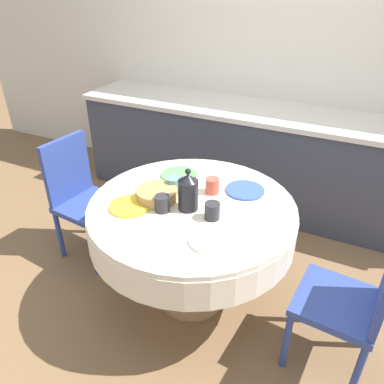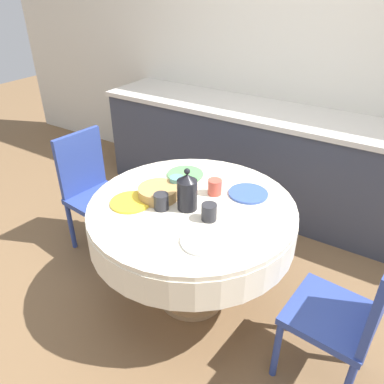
# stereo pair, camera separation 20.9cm
# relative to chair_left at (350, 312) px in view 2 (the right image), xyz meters

# --- Properties ---
(ground_plane) EXTENTS (12.00, 12.00, 0.00)m
(ground_plane) POSITION_rel_chair_left_xyz_m (-0.94, 0.09, -0.49)
(ground_plane) COLOR brown
(wall_back) EXTENTS (7.00, 0.05, 2.60)m
(wall_back) POSITION_rel_chair_left_xyz_m (-0.94, 1.76, 0.81)
(wall_back) COLOR silver
(wall_back) RESTS_ON ground_plane
(kitchen_counter) EXTENTS (3.24, 0.64, 0.89)m
(kitchen_counter) POSITION_rel_chair_left_xyz_m (-0.94, 1.42, -0.05)
(kitchen_counter) COLOR #383D4C
(kitchen_counter) RESTS_ON ground_plane
(dining_table) EXTENTS (1.20, 1.20, 0.73)m
(dining_table) POSITION_rel_chair_left_xyz_m (-0.94, 0.09, 0.11)
(dining_table) COLOR tan
(dining_table) RESTS_ON ground_plane
(chair_left) EXTENTS (0.44, 0.44, 0.90)m
(chair_left) POSITION_rel_chair_left_xyz_m (0.00, 0.00, 0.00)
(chair_left) COLOR #2D428E
(chair_left) RESTS_ON ground_plane
(chair_right) EXTENTS (0.44, 0.44, 0.90)m
(chair_right) POSITION_rel_chair_left_xyz_m (-1.87, 0.19, 0.00)
(chair_right) COLOR #2D428E
(chair_right) RESTS_ON ground_plane
(plate_near_left) EXTENTS (0.23, 0.23, 0.01)m
(plate_near_left) POSITION_rel_chair_left_xyz_m (-1.24, -0.09, 0.24)
(plate_near_left) COLOR yellow
(plate_near_left) RESTS_ON dining_table
(cup_near_left) EXTENTS (0.08, 0.08, 0.09)m
(cup_near_left) POSITION_rel_chair_left_xyz_m (-1.05, -0.04, 0.28)
(cup_near_left) COLOR #28282D
(cup_near_left) RESTS_ON dining_table
(plate_near_right) EXTENTS (0.23, 0.23, 0.01)m
(plate_near_right) POSITION_rel_chair_left_xyz_m (-0.70, -0.17, 0.24)
(plate_near_right) COLOR white
(plate_near_right) RESTS_ON dining_table
(cup_near_right) EXTENTS (0.08, 0.08, 0.09)m
(cup_near_right) POSITION_rel_chair_left_xyz_m (-0.78, 0.01, 0.28)
(cup_near_right) COLOR #28282D
(cup_near_right) RESTS_ON dining_table
(plate_far_left) EXTENTS (0.23, 0.23, 0.01)m
(plate_far_left) POSITION_rel_chair_left_xyz_m (-1.16, 0.36, 0.24)
(plate_far_left) COLOR #5BA85B
(plate_far_left) RESTS_ON dining_table
(cup_far_left) EXTENTS (0.08, 0.08, 0.09)m
(cup_far_left) POSITION_rel_chair_left_xyz_m (-1.09, 0.17, 0.28)
(cup_far_left) COLOR #5BA39E
(cup_far_left) RESTS_ON dining_table
(plate_far_right) EXTENTS (0.23, 0.23, 0.01)m
(plate_far_right) POSITION_rel_chair_left_xyz_m (-0.71, 0.36, 0.24)
(plate_far_right) COLOR #3856AD
(plate_far_right) RESTS_ON dining_table
(cup_far_right) EXTENTS (0.08, 0.08, 0.09)m
(cup_far_right) POSITION_rel_chair_left_xyz_m (-0.88, 0.26, 0.28)
(cup_far_right) COLOR #CC4C3D
(cup_far_right) RESTS_ON dining_table
(coffee_carafe) EXTENTS (0.11, 0.11, 0.25)m
(coffee_carafe) POSITION_rel_chair_left_xyz_m (-0.94, 0.04, 0.34)
(coffee_carafe) COLOR black
(coffee_carafe) RESTS_ON dining_table
(bread_basket) EXTENTS (0.23, 0.23, 0.07)m
(bread_basket) POSITION_rel_chair_left_xyz_m (-1.14, 0.04, 0.27)
(bread_basket) COLOR #AD844C
(bread_basket) RESTS_ON dining_table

